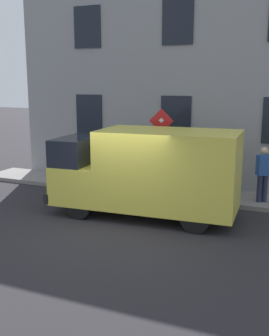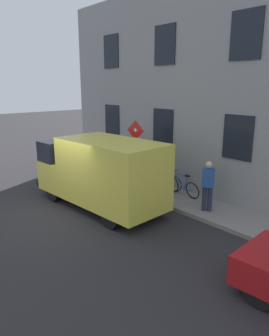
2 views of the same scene
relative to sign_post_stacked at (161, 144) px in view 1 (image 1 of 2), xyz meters
name	(u,v)px [view 1 (image 1 of 2)]	position (x,y,z in m)	size (l,w,h in m)	color
ground_plane	(125,225)	(-2.83, 0.00, -1.83)	(80.00, 80.00, 0.00)	#28262A
sidewalk_slab	(167,191)	(0.66, 0.00, -1.76)	(1.73, 14.71, 0.14)	gray
building_facade	(180,75)	(1.88, 0.00, 2.18)	(0.75, 12.71, 8.03)	gray
sign_post_stacked	(161,144)	(0.00, 0.00, 0.00)	(0.20, 0.55, 2.70)	#474C47
delivery_van	(148,171)	(-1.90, -0.30, -0.50)	(2.34, 5.45, 2.50)	#E3D548
bicycle_blue	(215,181)	(0.98, -1.60, -1.32)	(0.46, 1.72, 0.89)	black
bicycle_red	(187,179)	(0.98, -0.62, -1.32)	(0.48, 1.71, 0.89)	black
pedestrian	(263,173)	(0.42, -3.18, -0.76)	(0.44, 0.48, 1.72)	#262B47
litter_bin	(172,181)	(0.15, -0.34, -1.24)	(0.44, 0.44, 0.90)	#2D5133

